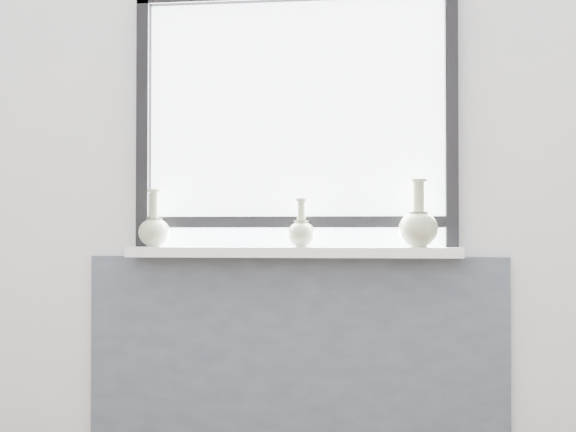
# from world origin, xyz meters

# --- Properties ---
(back_wall) EXTENTS (3.60, 0.02, 2.60)m
(back_wall) POSITION_xyz_m (0.00, 1.81, 1.30)
(back_wall) COLOR silver
(back_wall) RESTS_ON ground
(apron_panel) EXTENTS (1.70, 0.03, 0.86)m
(apron_panel) POSITION_xyz_m (0.00, 1.78, 0.43)
(apron_panel) COLOR #505C69
(apron_panel) RESTS_ON ground
(windowsill) EXTENTS (1.32, 0.18, 0.04)m
(windowsill) POSITION_xyz_m (0.00, 1.71, 0.88)
(windowsill) COLOR white
(windowsill) RESTS_ON apron_panel
(window) EXTENTS (1.30, 0.06, 1.05)m
(window) POSITION_xyz_m (0.00, 1.77, 1.44)
(window) COLOR black
(window) RESTS_ON windowsill
(vase_a) EXTENTS (0.13, 0.13, 0.23)m
(vase_a) POSITION_xyz_m (-0.56, 1.69, 0.97)
(vase_a) COLOR #A6B28D
(vase_a) RESTS_ON windowsill
(vase_b) EXTENTS (0.11, 0.11, 0.19)m
(vase_b) POSITION_xyz_m (0.04, 1.70, 0.96)
(vase_b) COLOR #A6B28D
(vase_b) RESTS_ON windowsill
(vase_c) EXTENTS (0.15, 0.15, 0.26)m
(vase_c) POSITION_xyz_m (0.49, 1.69, 0.98)
(vase_c) COLOR #A6B28D
(vase_c) RESTS_ON windowsill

